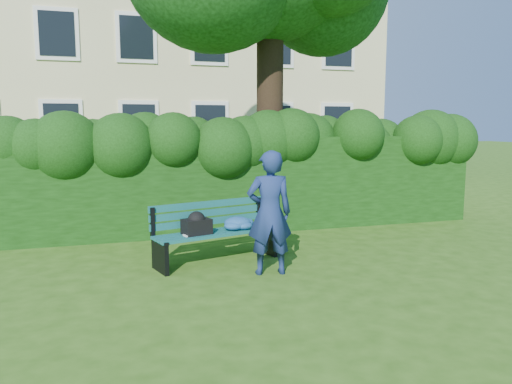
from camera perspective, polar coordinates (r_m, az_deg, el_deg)
name	(u,v)px	position (r m, az deg, el deg)	size (l,w,h in m)	color
ground	(267,258)	(7.75, 1.30, -7.57)	(80.00, 80.00, 0.00)	#2C5212
apartment_building	(160,24)	(21.57, -10.96, 18.29)	(16.00, 8.08, 12.00)	#CAC287
hedge	(232,184)	(9.65, -2.76, 0.96)	(10.00, 1.00, 1.80)	black
park_bench	(217,229)	(7.48, -4.43, -4.22)	(1.97, 1.04, 0.89)	#0D413F
man_reading	(270,213)	(6.79, 1.56, -2.39)	(0.62, 0.41, 1.70)	navy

